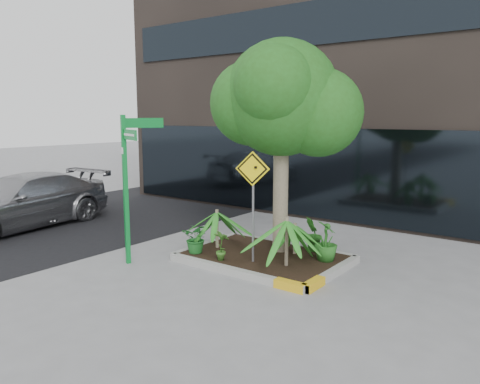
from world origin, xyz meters
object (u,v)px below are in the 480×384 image
Objects in this scene: tree at (282,98)px; cattle_sign at (253,188)px; street_sign_post at (129,173)px; parked_car at (21,201)px.

cattle_sign is (-0.01, -1.03, -1.75)m from tree.
tree is 3.50m from street_sign_post.
cattle_sign is (2.22, 1.21, -0.24)m from street_sign_post.
street_sign_post reaches higher than parked_car.
street_sign_post is at bearing -8.62° from parked_car.
street_sign_post is 2.54m from cattle_sign.
tree is 0.93× the size of parked_car.
tree is at bearing 68.59° from street_sign_post.
cattle_sign is at bearing 51.96° from street_sign_post.
parked_car is at bearing -164.91° from tree.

